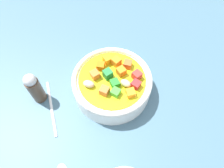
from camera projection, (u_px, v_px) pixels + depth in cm
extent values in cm
cube|color=#42667A|center=(112.00, 92.00, 51.56)|extent=(140.00, 140.00, 2.00)
cylinder|color=white|center=(112.00, 85.00, 48.67)|extent=(18.37, 18.37, 4.77)
torus|color=white|center=(112.00, 79.00, 46.35)|extent=(18.38, 18.38, 1.11)
cylinder|color=gold|center=(112.00, 79.00, 46.47)|extent=(15.35, 15.35, 0.40)
ellipsoid|color=beige|center=(126.00, 83.00, 44.77)|extent=(2.99, 2.80, 1.51)
cube|color=orange|center=(116.00, 62.00, 47.60)|extent=(2.38, 2.38, 1.93)
cube|color=#238238|center=(108.00, 74.00, 45.71)|extent=(2.17, 2.17, 2.07)
cube|color=orange|center=(101.00, 66.00, 47.28)|extent=(2.46, 2.46, 1.46)
ellipsoid|color=beige|center=(88.00, 83.00, 44.68)|extent=(2.82, 2.99, 1.64)
cube|color=#DA5C28|center=(128.00, 64.00, 47.47)|extent=(2.51, 2.51, 1.55)
cube|color=orange|center=(104.00, 91.00, 43.68)|extent=(2.55, 2.55, 1.72)
cube|color=orange|center=(95.00, 75.00, 45.84)|extent=(2.17, 2.17, 1.71)
cube|color=red|center=(136.00, 84.00, 44.61)|extent=(2.49, 2.49, 1.53)
cube|color=green|center=(116.00, 92.00, 43.68)|extent=(2.53, 2.53, 1.38)
cube|color=red|center=(137.00, 75.00, 45.69)|extent=(2.29, 2.29, 1.82)
cube|color=orange|center=(121.00, 71.00, 46.33)|extent=(2.17, 2.17, 1.72)
cube|color=orange|center=(107.00, 59.00, 48.06)|extent=(2.13, 2.13, 1.75)
cube|color=orange|center=(131.00, 93.00, 43.59)|extent=(1.94, 1.94, 1.40)
cube|color=green|center=(115.00, 83.00, 44.84)|extent=(1.88, 1.88, 1.45)
cylinder|color=silver|center=(51.00, 107.00, 47.91)|extent=(14.59, 1.60, 0.68)
cylinder|color=#4C3828|center=(36.00, 90.00, 46.58)|extent=(3.10, 3.10, 7.14)
sphere|color=silver|center=(30.00, 80.00, 42.93)|extent=(2.79, 2.79, 2.79)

